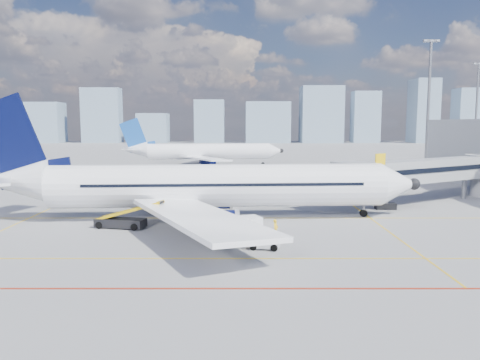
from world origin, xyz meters
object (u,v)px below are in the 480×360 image
object	(u,v)px
main_aircraft	(199,187)
belt_loader	(122,221)
baggage_tug	(263,240)
second_aircraft	(202,152)
cargo_dolly	(239,229)
ramp_worker	(276,229)

from	to	relation	value
main_aircraft	belt_loader	world-z (taller)	main_aircraft
belt_loader	baggage_tug	bearing A→B (deg)	-16.74
main_aircraft	second_aircraft	world-z (taller)	main_aircraft
baggage_tug	cargo_dolly	world-z (taller)	cargo_dolly
main_aircraft	baggage_tug	bearing A→B (deg)	-65.96
belt_loader	cargo_dolly	bearing A→B (deg)	-14.92
belt_loader	ramp_worker	size ratio (longest dim) A/B	3.97
baggage_tug	main_aircraft	bearing A→B (deg)	129.26
second_aircraft	cargo_dolly	world-z (taller)	second_aircraft
baggage_tug	ramp_worker	size ratio (longest dim) A/B	1.43
second_aircraft	cargo_dolly	distance (m)	66.71
main_aircraft	belt_loader	bearing A→B (deg)	-151.44
main_aircraft	belt_loader	xyz separation A→B (m)	(-6.61, -4.11, -2.54)
cargo_dolly	ramp_worker	bearing A→B (deg)	0.40
cargo_dolly	second_aircraft	bearing A→B (deg)	72.04
cargo_dolly	belt_loader	distance (m)	11.92
second_aircraft	belt_loader	xyz separation A→B (m)	(-2.36, -60.60, -2.55)
main_aircraft	ramp_worker	size ratio (longest dim) A/B	26.55
main_aircraft	ramp_worker	bearing A→B (deg)	-53.28
second_aircraft	ramp_worker	xyz separation A→B (m)	(11.17, -64.75, -2.40)
main_aircraft	belt_loader	size ratio (longest dim) A/B	6.69
belt_loader	ramp_worker	xyz separation A→B (m)	(13.54, -4.15, 0.14)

